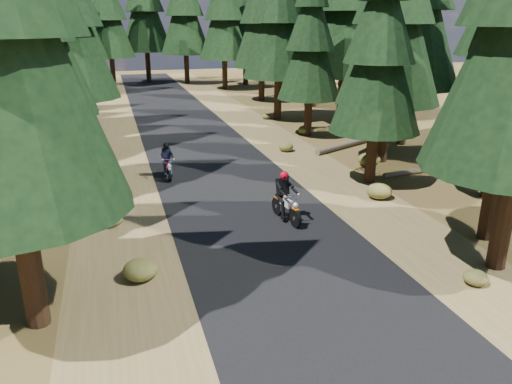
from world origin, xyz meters
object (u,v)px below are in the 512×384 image
log_near (349,144)px  rider_lead (286,205)px  rider_follow (168,167)px  log_far (422,170)px

log_near → rider_lead: 11.67m
log_near → rider_follow: 10.83m
log_far → rider_follow: bearing=159.1°
log_near → rider_lead: size_ratio=2.62×
rider_lead → rider_follow: size_ratio=1.16×
log_far → rider_follow: size_ratio=2.44×
log_near → rider_follow: rider_follow is taller
log_near → log_far: bearing=-106.4°
log_near → rider_lead: (-7.01, -9.32, 0.44)m
log_near → rider_follow: size_ratio=3.04×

